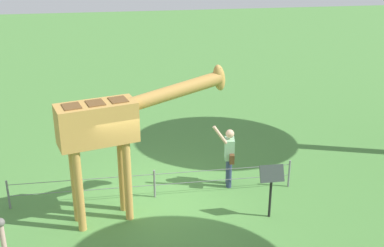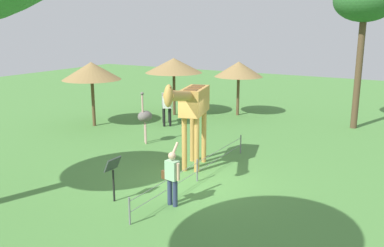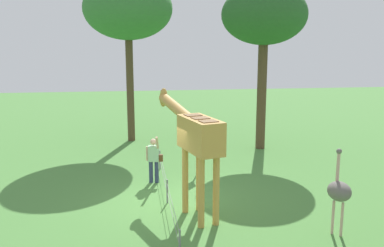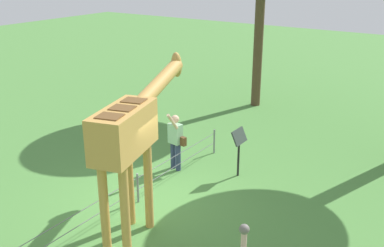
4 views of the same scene
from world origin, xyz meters
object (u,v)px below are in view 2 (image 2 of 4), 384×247
(shade_hut_far, at_px, (239,69))
(tree_west, at_px, (365,2))
(ostrich, at_px, (145,117))
(visitor, at_px, (172,175))
(giraffe, at_px, (192,106))
(zebra, at_px, (167,102))
(info_sign, at_px, (113,170))
(shade_hut_near, at_px, (91,71))
(shade_hut_aside, at_px, (174,66))

(shade_hut_far, height_order, tree_west, tree_west)
(shade_hut_far, bearing_deg, tree_west, 91.29)
(ostrich, bearing_deg, visitor, 43.12)
(giraffe, distance_m, zebra, 6.89)
(visitor, bearing_deg, giraffe, -160.30)
(ostrich, xyz_separation_m, info_sign, (5.34, 2.82, -0.23))
(ostrich, height_order, shade_hut_near, shade_hut_near)
(tree_west, xyz_separation_m, info_sign, (12.71, -4.46, -5.03))
(shade_hut_far, distance_m, info_sign, 12.80)
(shade_hut_aside, height_order, info_sign, shade_hut_aside)
(zebra, relative_size, ostrich, 0.74)
(visitor, relative_size, tree_west, 0.25)
(zebra, bearing_deg, shade_hut_near, -56.81)
(shade_hut_near, height_order, shade_hut_aside, shade_hut_near)
(shade_hut_aside, height_order, tree_west, tree_west)
(tree_west, bearing_deg, shade_hut_far, -88.71)
(giraffe, relative_size, zebra, 2.39)
(visitor, distance_m, shade_hut_near, 10.61)
(zebra, distance_m, info_sign, 9.45)
(shade_hut_near, relative_size, shade_hut_far, 1.07)
(giraffe, relative_size, tree_west, 0.56)
(ostrich, relative_size, shade_hut_far, 0.75)
(visitor, relative_size, shade_hut_aside, 0.55)
(giraffe, bearing_deg, zebra, -138.98)
(visitor, height_order, shade_hut_near, shade_hut_near)
(ostrich, relative_size, shade_hut_aside, 0.71)
(tree_west, relative_size, info_sign, 5.37)
(shade_hut_aside, bearing_deg, tree_west, 101.45)
(ostrich, bearing_deg, giraffe, 61.37)
(shade_hut_far, bearing_deg, visitor, 15.59)
(giraffe, height_order, shade_hut_far, giraffe)
(giraffe, relative_size, ostrich, 1.76)
(shade_hut_far, bearing_deg, zebra, -28.53)
(tree_west, bearing_deg, visitor, -13.26)
(zebra, relative_size, tree_west, 0.23)
(visitor, distance_m, tree_west, 13.43)
(ostrich, bearing_deg, info_sign, 27.80)
(shade_hut_far, relative_size, tree_west, 0.42)
(giraffe, xyz_separation_m, zebra, (-5.13, -4.46, -1.11))
(visitor, xyz_separation_m, info_sign, (0.62, -1.61, 0.05))
(shade_hut_near, distance_m, info_sign, 9.76)
(visitor, bearing_deg, ostrich, -136.88)
(shade_hut_aside, distance_m, info_sign, 12.00)
(giraffe, bearing_deg, shade_hut_far, -165.74)
(visitor, bearing_deg, zebra, -145.54)
(info_sign, bearing_deg, giraffe, 170.54)
(giraffe, height_order, zebra, giraffe)
(info_sign, bearing_deg, zebra, -155.75)
(shade_hut_far, distance_m, shade_hut_aside, 3.58)
(giraffe, bearing_deg, shade_hut_aside, -143.52)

